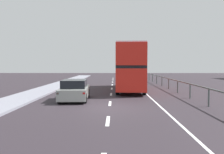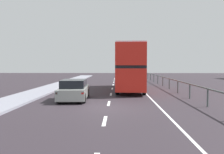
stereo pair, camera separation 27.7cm
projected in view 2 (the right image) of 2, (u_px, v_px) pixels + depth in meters
The scene contains 5 objects.
ground_plane at pixel (108, 108), 13.99m from camera, with size 74.34×120.00×0.10m, color #2C252B.
lane_paint_markings at pixel (132, 91), 22.79m from camera, with size 3.15×46.00×0.01m.
bridge_side_railing at pixel (173, 82), 22.78m from camera, with size 0.10×42.00×1.11m.
double_decker_bus_red at pixel (131, 67), 23.56m from camera, with size 2.94×10.84×4.33m.
hatchback_car_near at pixel (74, 90), 16.96m from camera, with size 2.05×4.64×1.44m.
Camera 2 is at (0.57, -13.87, 2.47)m, focal length 38.36 mm.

